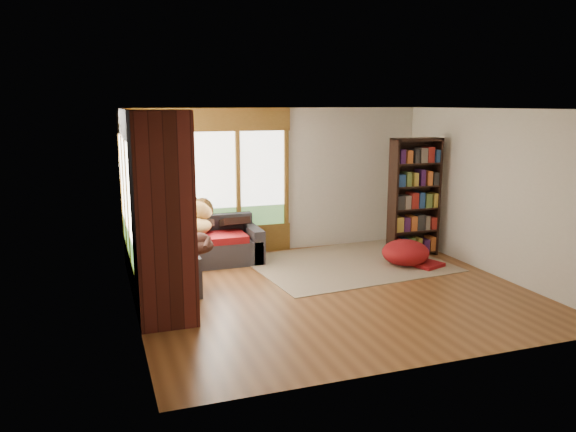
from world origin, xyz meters
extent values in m
plane|color=brown|center=(0.00, 0.00, 0.00)|extent=(5.50, 5.50, 0.00)
plane|color=white|center=(0.00, 0.00, 2.60)|extent=(5.50, 5.50, 0.00)
cube|color=silver|center=(0.00, 2.50, 1.30)|extent=(5.50, 0.04, 2.60)
cube|color=silver|center=(0.00, -2.50, 1.30)|extent=(5.50, 0.04, 2.60)
cube|color=silver|center=(-2.75, 0.00, 1.30)|extent=(0.04, 5.00, 2.60)
cube|color=silver|center=(2.75, 0.00, 1.30)|extent=(0.04, 5.00, 2.60)
cube|color=brown|center=(-1.20, 2.47, 1.35)|extent=(2.82, 0.10, 1.90)
cube|color=white|center=(-1.20, 2.47, 1.35)|extent=(2.54, 0.09, 1.62)
cube|color=brown|center=(-2.72, 1.20, 1.35)|extent=(0.10, 2.62, 1.90)
cube|color=white|center=(-2.72, 1.20, 1.35)|extent=(0.09, 2.36, 1.62)
cube|color=#61784B|center=(-2.69, 2.03, 1.75)|extent=(0.03, 0.72, 0.90)
cube|color=#471914|center=(-2.40, -0.35, 1.30)|extent=(0.70, 0.70, 2.60)
cube|color=#2D2B32|center=(-1.65, 2.05, 0.21)|extent=(2.20, 0.90, 0.42)
cube|color=#2D2B32|center=(-1.65, 2.40, 0.61)|extent=(2.20, 0.20, 0.38)
cube|color=#2D2B32|center=(-0.65, 2.05, 0.30)|extent=(0.20, 0.90, 0.60)
cube|color=#A01416|center=(-1.75, 1.93, 0.48)|extent=(1.90, 0.66, 0.12)
cube|color=#2D2B32|center=(-2.30, 1.40, 0.21)|extent=(0.90, 2.20, 0.42)
cube|color=#2D2B32|center=(-2.65, 1.40, 0.61)|extent=(0.20, 2.20, 0.38)
cube|color=#2D2B32|center=(-2.30, 0.40, 0.30)|extent=(0.90, 0.20, 0.60)
cube|color=#A01416|center=(-2.18, 1.05, 0.48)|extent=(0.66, 1.20, 0.12)
cube|color=#A01416|center=(-2.18, 2.00, 0.48)|extent=(0.66, 0.66, 0.12)
cube|color=beige|center=(0.82, 1.21, 0.01)|extent=(3.34, 2.68, 0.01)
cube|color=black|center=(2.57, 1.33, 1.04)|extent=(0.04, 0.30, 2.09)
cube|color=black|center=(1.71, 1.33, 1.04)|extent=(0.04, 0.30, 2.09)
cube|color=black|center=(2.14, 1.47, 1.04)|extent=(0.90, 0.02, 2.09)
cube|color=black|center=(2.14, 1.33, 0.06)|extent=(0.82, 0.28, 0.03)
cube|color=black|center=(2.14, 1.33, 0.46)|extent=(0.82, 0.28, 0.03)
cube|color=black|center=(2.14, 1.33, 0.86)|extent=(0.82, 0.28, 0.03)
cube|color=black|center=(2.14, 1.33, 1.25)|extent=(0.82, 0.28, 0.03)
cube|color=black|center=(2.14, 1.33, 1.65)|extent=(0.82, 0.28, 0.03)
cube|color=black|center=(2.14, 1.33, 2.05)|extent=(0.82, 0.28, 0.03)
cube|color=#726659|center=(2.14, 1.31, 1.04)|extent=(0.78, 0.22, 1.93)
ellipsoid|color=#A01416|center=(1.71, 0.84, 0.22)|extent=(0.95, 0.95, 0.43)
ellipsoid|color=brown|center=(-1.76, 1.84, 0.77)|extent=(1.10, 1.02, 0.31)
sphere|color=brown|center=(-1.49, 2.04, 0.92)|extent=(0.52, 0.52, 0.37)
cone|color=brown|center=(-1.54, 2.00, 1.07)|extent=(0.19, 0.19, 0.16)
ellipsoid|color=black|center=(-1.89, 0.86, 0.74)|extent=(0.89, 0.97, 0.28)
sphere|color=black|center=(-2.06, 1.11, 0.87)|extent=(0.46, 0.46, 0.33)
cone|color=black|center=(-2.03, 1.06, 1.00)|extent=(0.17, 0.17, 0.14)
cube|color=black|center=(-0.95, 2.26, 0.78)|extent=(0.45, 0.12, 0.45)
cube|color=black|center=(-1.55, 2.26, 0.78)|extent=(0.45, 0.12, 0.45)
cube|color=black|center=(-2.48, 1.80, 0.78)|extent=(0.45, 0.12, 0.45)
cube|color=black|center=(-2.48, 0.70, 0.78)|extent=(0.45, 0.12, 0.45)
camera|label=1|loc=(-3.16, -7.12, 2.67)|focal=35.00mm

